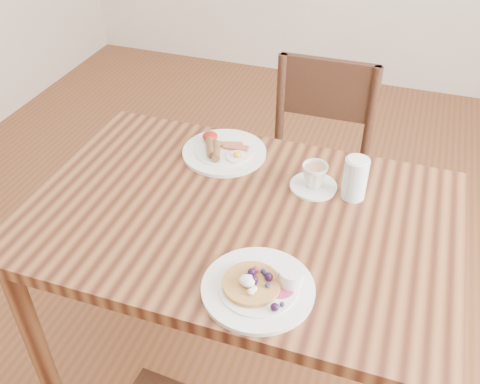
{
  "coord_description": "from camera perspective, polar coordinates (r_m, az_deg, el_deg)",
  "views": [
    {
      "loc": [
        0.37,
        -1.08,
        1.71
      ],
      "look_at": [
        0.0,
        0.0,
        0.82
      ],
      "focal_mm": 40.0,
      "sensor_mm": 36.0,
      "label": 1
    }
  ],
  "objects": [
    {
      "name": "breakfast_plate",
      "position": [
        1.72,
        -1.82,
        4.43
      ],
      "size": [
        0.27,
        0.27,
        0.04
      ],
      "color": "white",
      "rests_on": "dining_table"
    },
    {
      "name": "pancake_plate",
      "position": [
        1.28,
        2.19,
        -9.97
      ],
      "size": [
        0.27,
        0.27,
        0.06
      ],
      "color": "white",
      "rests_on": "dining_table"
    },
    {
      "name": "teacup_saucer",
      "position": [
        1.58,
        7.92,
        1.49
      ],
      "size": [
        0.14,
        0.14,
        0.08
      ],
      "color": "white",
      "rests_on": "dining_table"
    },
    {
      "name": "water_glass",
      "position": [
        1.55,
        12.18,
        1.42
      ],
      "size": [
        0.07,
        0.07,
        0.13
      ],
      "primitive_type": "cylinder",
      "color": "silver",
      "rests_on": "dining_table"
    },
    {
      "name": "dining_table",
      "position": [
        1.56,
        0.0,
        -4.9
      ],
      "size": [
        1.2,
        0.8,
        0.75
      ],
      "color": "brown",
      "rests_on": "ground"
    },
    {
      "name": "chair_far",
      "position": [
        2.15,
        7.91,
        2.93
      ],
      "size": [
        0.43,
        0.43,
        0.88
      ],
      "rotation": [
        0.0,
        0.0,
        3.15
      ],
      "color": "#3B2215",
      "rests_on": "ground"
    },
    {
      "name": "ground",
      "position": [
        2.06,
        0.0,
        -18.33
      ],
      "size": [
        5.0,
        5.0,
        0.0
      ],
      "primitive_type": "plane",
      "color": "brown",
      "rests_on": "ground"
    }
  ]
}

